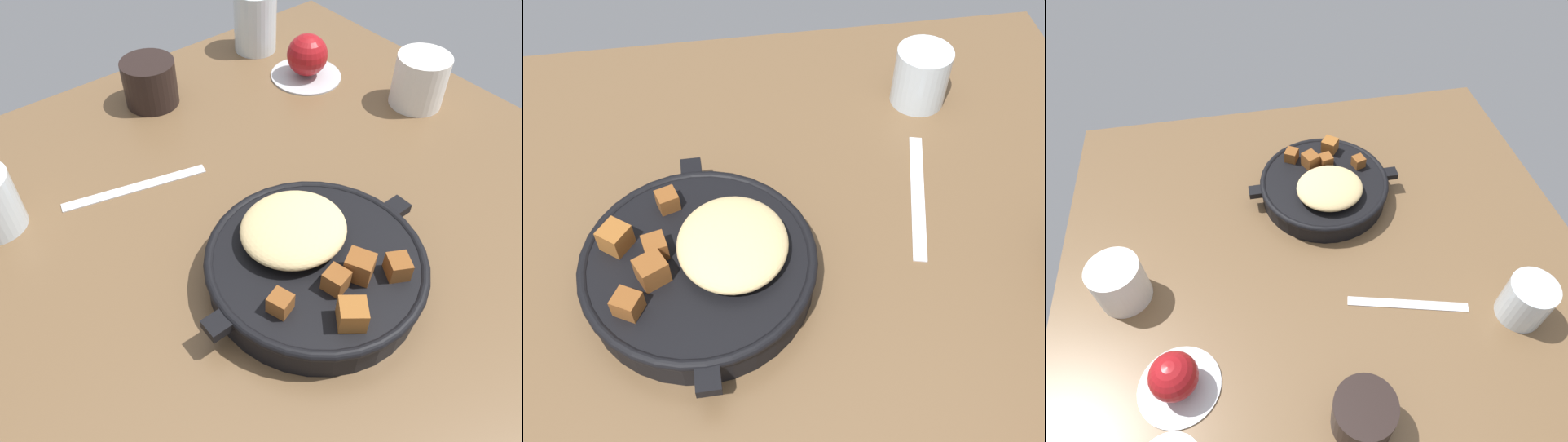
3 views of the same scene
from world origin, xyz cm
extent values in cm
cube|color=brown|center=(0.00, 0.00, -1.20)|extent=(93.52, 85.17, 2.40)
cylinder|color=black|center=(-2.87, -12.59, 2.14)|extent=(24.35, 24.35, 4.27)
torus|color=black|center=(-2.87, -12.59, 3.93)|extent=(25.06, 25.06, 1.20)
cube|color=black|center=(10.51, -12.59, 3.63)|extent=(2.64, 2.40, 1.20)
cube|color=black|center=(-16.25, -12.59, 3.63)|extent=(2.64, 2.40, 1.20)
ellipsoid|color=#DBBC7F|center=(-3.06, -8.86, 5.92)|extent=(12.42, 11.53, 3.29)
cube|color=brown|center=(-1.01, -17.16, 5.71)|extent=(3.61, 3.73, 2.86)
cube|color=#935623|center=(-5.79, -20.86, 5.63)|extent=(3.86, 3.85, 2.71)
cube|color=brown|center=(-10.37, -15.34, 5.34)|extent=(2.70, 2.74, 2.13)
cube|color=brown|center=(2.36, -19.59, 5.43)|extent=(3.23, 3.31, 2.31)
cube|color=brown|center=(-4.05, -16.80, 5.43)|extent=(2.78, 2.79, 2.31)
cylinder|color=#B7BABF|center=(25.84, 20.90, 0.30)|extent=(12.20, 12.20, 0.60)
sphere|color=maroon|center=(25.84, 20.90, 4.08)|extent=(6.96, 6.96, 6.96)
cube|color=silver|center=(-11.40, 14.19, 0.18)|extent=(19.65, 6.52, 0.36)
cylinder|color=silver|center=(24.86, 33.92, 5.34)|extent=(7.66, 7.66, 10.68)
cylinder|color=silver|center=(34.42, 3.88, 4.16)|extent=(8.44, 8.44, 8.31)
cylinder|color=black|center=(1.03, 30.62, 3.63)|extent=(8.56, 8.56, 7.27)
camera|label=1|loc=(-30.49, -37.59, 49.35)|focal=36.11mm
camera|label=2|loc=(35.75, -9.36, 57.46)|focal=43.17mm
camera|label=3|loc=(11.71, 46.61, 65.59)|focal=30.56mm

